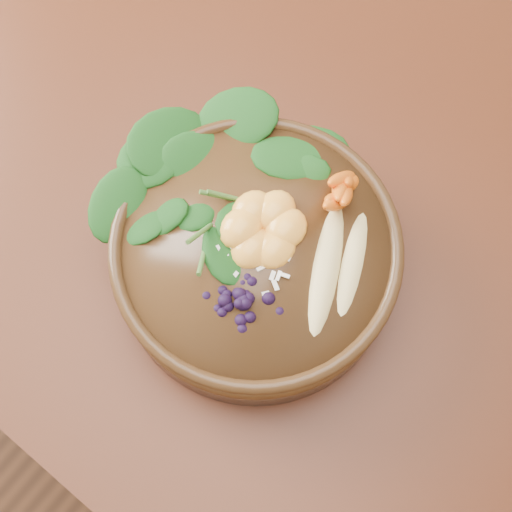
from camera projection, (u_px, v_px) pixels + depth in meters
ground at (192, 261)px, 1.65m from camera, size 4.00×4.00×0.00m
dining_table at (154, 108)px, 1.03m from camera, size 1.60×0.90×0.75m
stoneware_bowl at (256, 259)px, 0.81m from camera, size 0.41×0.41×0.09m
kale_heap at (231, 171)px, 0.77m from camera, size 0.26×0.25×0.05m
carrot_cluster at (332, 173)px, 0.75m from camera, size 0.09×0.09×0.09m
banana_halves at (341, 261)px, 0.75m from camera, size 0.12×0.18×0.03m
mandarin_cluster at (263, 224)px, 0.76m from camera, size 0.12×0.13×0.04m
blueberry_pile at (240, 296)px, 0.72m from camera, size 0.18×0.16×0.04m
coconut_flakes at (252, 263)px, 0.76m from camera, size 0.12×0.11×0.01m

